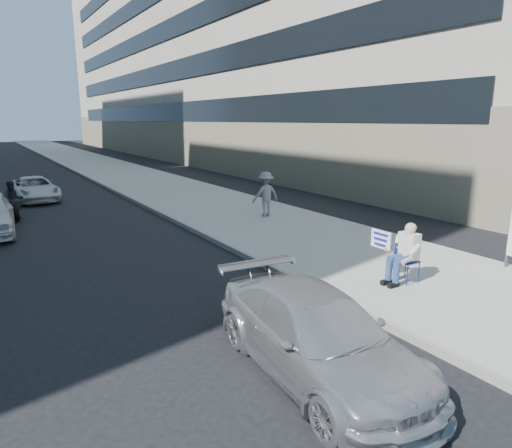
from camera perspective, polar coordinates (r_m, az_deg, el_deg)
ground at (r=8.72m, az=1.67°, el=-11.43°), size 160.00×160.00×0.00m
near_sidewalk at (r=28.14m, az=-14.04°, el=5.35°), size 5.00×120.00×0.15m
near_building at (r=44.61m, az=-2.74°, el=21.15°), size 14.00×70.00×20.00m
seated_protester at (r=10.25m, az=17.95°, el=-3.12°), size 0.83×1.12×1.31m
jogger at (r=16.57m, az=1.21°, el=3.76°), size 1.07×0.64×1.62m
parked_sedan at (r=6.74m, az=7.62°, el=-13.59°), size 2.04×4.26×1.20m
white_sedan_far at (r=23.03m, az=-25.99°, el=3.98°), size 1.95×3.94×1.07m
motorcycle at (r=19.06m, az=-28.06°, el=2.47°), size 0.74×2.05×1.42m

